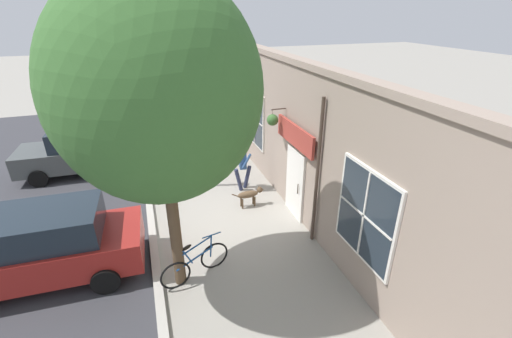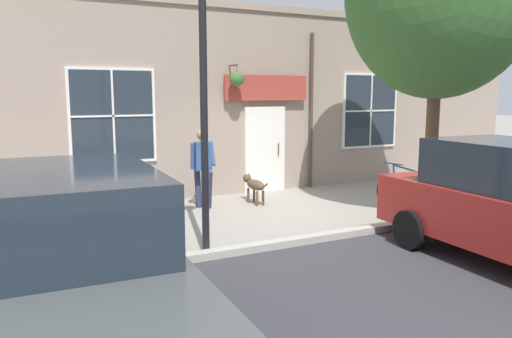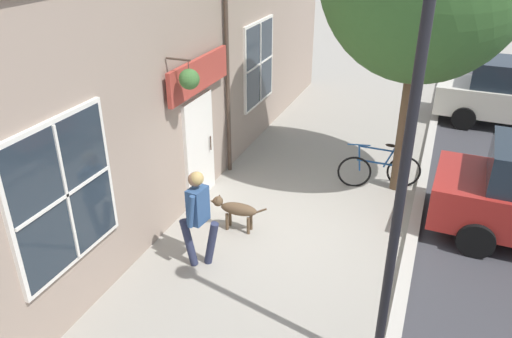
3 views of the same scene
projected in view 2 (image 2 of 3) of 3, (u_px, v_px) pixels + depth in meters
ground_plane at (291, 212)px, 10.31m from camera, size 90.00×90.00×0.00m
storefront_facade at (242, 100)px, 12.04m from camera, size 0.95×18.00×4.51m
pedestrian_walking at (203, 161)px, 10.52m from camera, size 0.66×0.59×1.69m
dog_on_leash at (254, 185)px, 11.01m from camera, size 1.09×0.27×0.64m
leaning_bicycle at (413, 193)px, 10.30m from camera, size 1.66×0.57×1.00m
parked_car_nearest_curb at (70, 270)px, 4.39m from camera, size 4.37×2.07×1.75m
street_lamp at (203, 27)px, 7.01m from camera, size 0.32×0.32×5.18m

